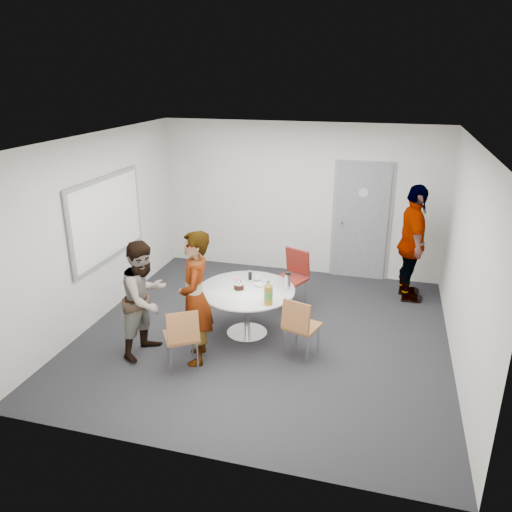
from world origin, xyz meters
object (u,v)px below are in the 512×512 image
(door, at_px, (361,222))
(person_right, at_px, (412,244))
(chair_far, at_px, (293,272))
(person_main, at_px, (195,298))
(chair_near_left, at_px, (182,334))
(person_left, at_px, (145,298))
(chair_near_right, at_px, (300,323))
(whiteboard, at_px, (107,219))
(table, at_px, (249,295))

(door, relative_size, person_right, 1.12)
(chair_far, height_order, person_main, person_main)
(chair_near_left, bearing_deg, chair_far, 33.76)
(chair_near_left, distance_m, person_left, 0.73)
(person_right, bearing_deg, door, 40.73)
(person_main, bearing_deg, person_right, 117.32)
(chair_near_right, bearing_deg, chair_far, 121.71)
(door, bearing_deg, person_main, -117.72)
(chair_near_right, height_order, person_left, person_left)
(chair_far, xyz_separation_m, person_main, (-0.86, -1.87, 0.30))
(person_main, xyz_separation_m, person_right, (2.61, 2.62, 0.08))
(whiteboard, xyz_separation_m, chair_near_left, (1.72, -1.36, -0.94))
(door, bearing_deg, chair_near_left, -116.82)
(whiteboard, height_order, person_right, whiteboard)
(door, bearing_deg, chair_near_right, -99.83)
(person_left, bearing_deg, table, -42.56)
(person_right, bearing_deg, chair_far, 104.82)
(table, bearing_deg, whiteboard, 172.86)
(table, relative_size, person_left, 0.86)
(door, xyz_separation_m, person_main, (-1.76, -3.36, -0.16))
(chair_far, bearing_deg, table, 93.24)
(chair_near_left, xyz_separation_m, person_right, (2.69, 2.90, 0.43))
(whiteboard, bearing_deg, person_main, -30.91)
(table, distance_m, person_left, 1.41)
(chair_near_left, relative_size, person_right, 0.44)
(table, xyz_separation_m, chair_near_left, (-0.53, -1.08, -0.09))
(person_left, bearing_deg, chair_near_right, -66.26)
(whiteboard, relative_size, chair_near_left, 2.26)
(table, distance_m, chair_near_left, 1.20)
(chair_near_right, relative_size, person_right, 0.44)
(chair_far, distance_m, person_main, 2.08)
(chair_far, height_order, person_left, person_left)
(chair_far, relative_size, person_left, 0.60)
(whiteboard, distance_m, chair_far, 2.91)
(whiteboard, distance_m, person_right, 4.70)
(whiteboard, height_order, person_left, whiteboard)
(chair_near_left, height_order, chair_near_right, chair_near_left)
(person_left, bearing_deg, chair_near_left, -101.89)
(person_main, bearing_deg, table, 132.21)
(chair_near_right, distance_m, person_main, 1.35)
(whiteboard, distance_m, table, 2.43)
(whiteboard, relative_size, person_right, 1.01)
(whiteboard, bearing_deg, table, -7.14)
(whiteboard, xyz_separation_m, table, (2.25, -0.28, -0.85))
(chair_near_right, relative_size, person_main, 0.48)
(chair_far, bearing_deg, whiteboard, 40.44)
(whiteboard, bearing_deg, chair_far, 16.66)
(door, xyz_separation_m, table, (-1.31, -2.56, -0.42))
(table, xyz_separation_m, chair_far, (0.40, 1.08, -0.04))
(door, xyz_separation_m, person_left, (-2.46, -3.35, -0.26))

